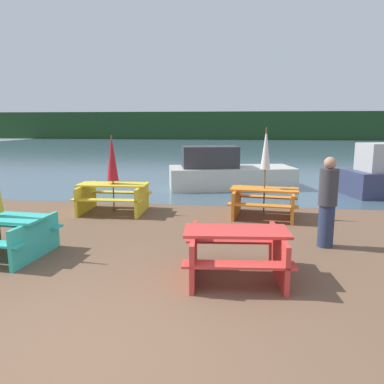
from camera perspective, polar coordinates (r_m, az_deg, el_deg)
ground_plane at (r=4.27m, az=-14.81°, el=-22.99°), size 60.00×60.00×0.00m
water at (r=35.59m, az=4.87°, el=6.63°), size 60.00×50.00×0.00m
far_treeline at (r=55.50m, az=5.77°, el=10.03°), size 80.00×1.60×4.00m
picnic_table_red at (r=5.80m, az=6.71°, el=-8.63°), size 1.68×1.50×0.75m
picnic_table_orange at (r=9.58m, az=10.92°, el=-1.16°), size 1.82×1.57×0.73m
picnic_table_yellow at (r=10.11m, az=-11.87°, el=-0.44°), size 1.84×1.43×0.77m
umbrella_crimson at (r=9.97m, az=-12.08°, el=5.03°), size 0.30×0.30×2.03m
umbrella_white at (r=9.41m, az=11.18°, el=6.38°), size 0.24×0.24×2.24m
boat at (r=13.68m, az=5.22°, el=2.95°), size 4.73×2.72×1.53m
person at (r=7.49m, az=19.95°, el=-1.48°), size 0.34×0.34×1.72m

